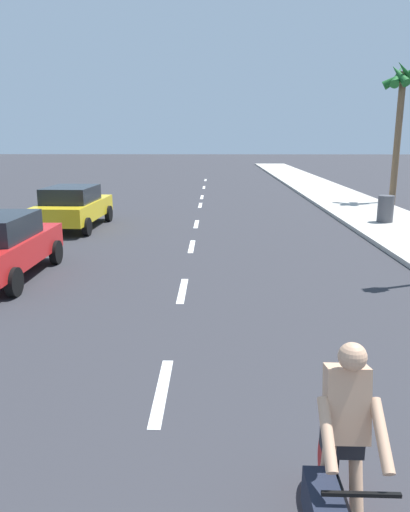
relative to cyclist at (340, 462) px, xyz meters
The scene contains 14 objects.
ground_plane 16.29m from the cyclist, 95.99° to the left, with size 160.00×160.00×0.00m, color #2D2D33.
sidewalk_strip 19.13m from the cyclist, 72.07° to the left, with size 3.60×80.00×0.14m, color #B2ADA3.
lane_stripe_2 3.18m from the cyclist, 123.57° to the left, with size 0.16×1.80×0.01m, color white.
lane_stripe_3 7.21m from the cyclist, 103.71° to the left, with size 0.16×1.80×0.01m, color white.
lane_stripe_4 11.61m from the cyclist, 98.43° to the left, with size 0.16×1.80×0.01m, color white.
lane_stripe_5 15.60m from the cyclist, 96.26° to the left, with size 0.16×1.80×0.01m, color white.
lane_stripe_6 21.00m from the cyclist, 94.64° to the left, with size 0.16×1.80×0.01m, color white.
lane_stripe_7 24.40m from the cyclist, 93.99° to the left, with size 0.16×1.80×0.01m, color white.
lane_stripe_8 29.91m from the cyclist, 93.26° to the left, with size 0.16×1.80×0.01m, color white.
lane_stripe_9 35.74m from the cyclist, 92.72° to the left, with size 0.16×1.80×0.01m, color white.
cyclist is the anchor object (origin of this frame).
parked_car_yellow 15.83m from the cyclist, 113.27° to the left, with size 2.17×4.46×1.57m.
palm_tree_far 23.24m from the cyclist, 69.45° to the left, with size 1.90×1.67×6.95m.
trash_bin_far 16.29m from the cyclist, 69.94° to the left, with size 0.60×0.60×1.02m, color #47474C.
Camera 1 is at (0.69, 0.47, 3.32)m, focal length 34.08 mm.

